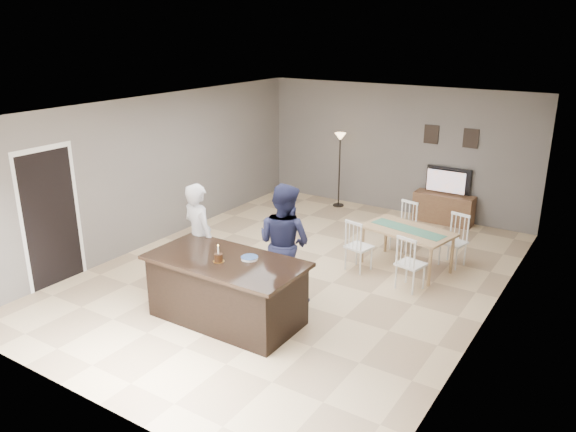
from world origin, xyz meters
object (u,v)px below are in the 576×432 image
Objects in this scene: television at (447,181)px; birthday_cake at (219,257)px; kitchen_island at (227,289)px; man at (284,243)px; tv_console at (443,208)px; dining_table at (407,236)px; woman at (199,237)px; plate_stack at (250,258)px; floor_lamp at (340,150)px.

birthday_cake reaches higher than television.
man is at bearing 71.77° from kitchen_island.
man is 1.11m from birthday_cake.
tv_console is 4.74m from man.
dining_table is at bearing -113.96° from man.
woman is 7.24× the size of plate_stack.
woman reaches higher than television.
man is (-0.89, -4.69, 0.02)m from television.
birthday_cake reaches higher than tv_console.
kitchen_island is 0.51m from birthday_cake.
television is 0.55× the size of floor_lamp.
kitchen_island is at bearing -78.16° from floor_lamp.
television is at bearing 90.00° from tv_console.
man is at bearing -146.28° from woman.
man is 1.07× the size of floor_lamp.
man is (1.26, 0.40, 0.05)m from woman.
floor_lamp is (-2.33, -0.24, 0.42)m from television.
tv_console is 0.64× the size of dining_table.
woman reaches higher than kitchen_island.
woman is at bearing -87.85° from floor_lamp.
birthday_cake is 0.13× the size of dining_table.
dining_table is at bearing 94.48° from television.
television is at bearing 77.99° from kitchen_island.
man reaches higher than television.
woman reaches higher than dining_table.
woman is 4.87m from floor_lamp.
woman is at bearing 144.56° from birthday_cake.
television is 5.55m from plate_stack.
tv_console is 0.68× the size of man.
birthday_cake is (-1.23, -5.74, 0.09)m from television.
man is 7.45× the size of birthday_cake.
dining_table is 3.57m from floor_lamp.
television is at bearing 106.81° from dining_table.
television is at bearing -96.80° from woman.
birthday_cake is at bearing 77.90° from television.
man is at bearing 86.83° from plate_stack.
floor_lamp is at bearing -175.82° from tv_console.
woman is at bearing 67.10° from television.
woman is 3.40m from dining_table.
television is 5.88m from birthday_cake.
plate_stack is at bearing 42.59° from birthday_cake.
man is 4.69m from floor_lamp.
dining_table is (1.09, 2.04, -0.32)m from man.
woman is (-2.15, -5.02, 0.54)m from tv_console.
television is (1.20, 5.64, 0.41)m from kitchen_island.
tv_console is at bearing -96.62° from man.
kitchen_island is 1.28× the size of woman.
plate_stack is at bearing -99.77° from tv_console.
woman is (-2.15, -5.09, -0.02)m from television.
kitchen_island is at bearing -102.88° from dining_table.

